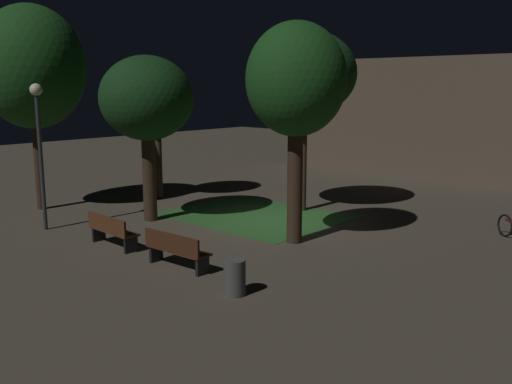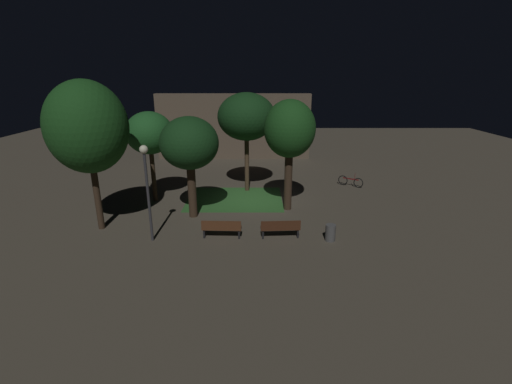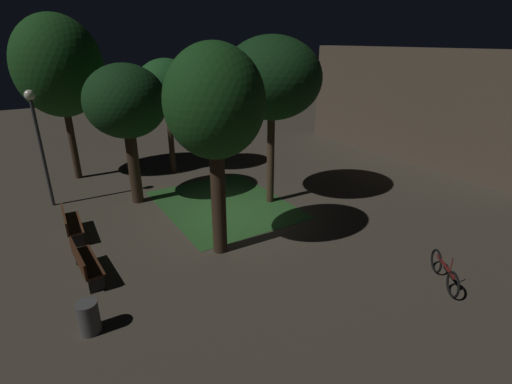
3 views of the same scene
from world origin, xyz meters
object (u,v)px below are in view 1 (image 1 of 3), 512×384
Objects in this scene: bench_back_row at (176,249)px; tree_right_canopy at (296,82)px; tree_tall_center at (304,74)px; tree_back_right at (32,68)px; bench_lawn_edge at (111,230)px; tree_near_wall at (147,100)px; trash_bin at (235,277)px; lamp_post_path_center at (39,131)px; tree_left_canopy at (157,94)px.

tree_right_canopy reaches higher than bench_back_row.
bench_back_row is at bearing -76.53° from tree_tall_center.
tree_right_canopy is at bearing 15.89° from tree_back_right.
tree_near_wall is at bearing 123.60° from bench_lawn_edge.
bench_lawn_edge is 2.39× the size of trash_bin.
lamp_post_path_center is at bearing -177.31° from bench_back_row.
tree_left_canopy is (-4.40, 5.08, 3.51)m from bench_lawn_edge.
tree_near_wall reaches higher than trash_bin.
bench_lawn_edge is at bearing -56.40° from tree_near_wall.
bench_lawn_edge is 0.26× the size of tree_back_right.
trash_bin is at bearing -3.33° from bench_lawn_edge.
tree_tall_center is 8.08× the size of trash_bin.
lamp_post_path_center is at bearing -175.00° from bench_lawn_edge.
bench_lawn_edge reaches higher than trash_bin.
trash_bin is (9.32, -5.36, -3.61)m from tree_left_canopy.
tree_near_wall reaches higher than bench_lawn_edge.
tree_tall_center is 0.88× the size of tree_back_right.
tree_tall_center is at bearing 20.25° from tree_left_canopy.
tree_near_wall is 0.88× the size of tree_right_canopy.
bench_lawn_edge is at bearing -49.07° from tree_left_canopy.
bench_lawn_edge is at bearing 5.00° from lamp_post_path_center.
tree_near_wall reaches higher than bench_back_row.
tree_left_canopy is 5.60m from lamp_post_path_center.
tree_near_wall is at bearing -121.56° from tree_tall_center.
lamp_post_path_center is (2.85, -1.33, -1.91)m from tree_back_right.
lamp_post_path_center is 5.73× the size of trash_bin.
tree_back_right is at bearing -164.11° from tree_right_canopy.
tree_near_wall is 3.63m from tree_left_canopy.
tree_left_canopy is at bearing 137.29° from tree_near_wall.
bench_lawn_edge is 6.32m from tree_right_canopy.
tree_near_wall is 0.85× the size of tree_tall_center.
trash_bin is at bearing -7.30° from bench_back_row.
tree_left_canopy is at bearing 150.08° from trash_bin.
tree_near_wall is at bearing 64.60° from lamp_post_path_center.
tree_back_right is at bearing -111.15° from tree_left_canopy.
tree_right_canopy is (5.07, 1.08, 0.53)m from tree_near_wall.
tree_tall_center is 5.79m from tree_left_canopy.
lamp_post_path_center is at bearing -119.22° from tree_tall_center.
tree_back_right is at bearing 172.96° from trash_bin.
trash_bin is at bearing -23.57° from tree_near_wall.
trash_bin is (3.92, -7.36, -4.29)m from tree_tall_center.
trash_bin is at bearing -68.23° from tree_right_canopy.
bench_back_row is (2.69, 0.00, 0.00)m from bench_lawn_edge.
bench_back_row is 0.31× the size of tree_right_canopy.
bench_lawn_edge is 8.28m from tree_tall_center.
tree_tall_center is 9.38m from trash_bin.
tree_back_right is (-4.22, -1.56, 1.04)m from tree_near_wall.
tree_tall_center reaches higher than tree_left_canopy.
bench_lawn_edge is 0.35× the size of tree_left_canopy.
bench_back_row is 0.42× the size of lamp_post_path_center.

